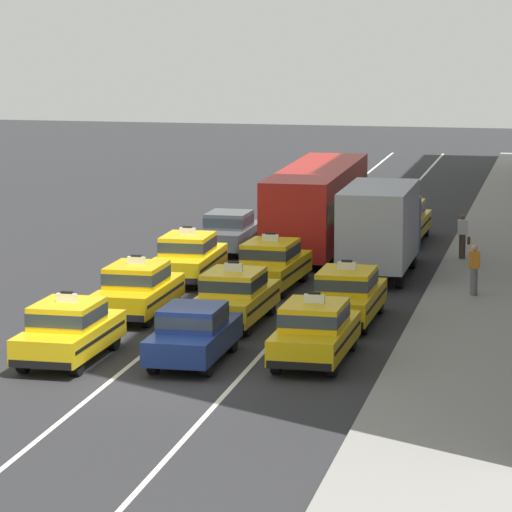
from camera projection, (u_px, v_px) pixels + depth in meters
name	position (u px, v px, depth m)	size (l,w,h in m)	color
ground_plane	(171.00, 384.00, 39.13)	(160.00, 160.00, 0.00)	#2B2B2D
lane_stripe_left_center	(267.00, 255.00, 58.74)	(0.14, 80.00, 0.01)	silver
lane_stripe_center_right	(349.00, 257.00, 58.09)	(0.14, 80.00, 0.01)	silver
sidewalk_curb	(490.00, 285.00, 52.11)	(4.00, 90.00, 0.15)	gray
taxi_left_nearest	(69.00, 330.00, 41.39)	(1.89, 4.59, 1.96)	black
taxi_left_second	(138.00, 289.00, 47.21)	(1.85, 4.57, 1.96)	black
taxi_left_third	(188.00, 256.00, 53.12)	(1.87, 4.58, 1.96)	black
sedan_left_fourth	(229.00, 230.00, 59.23)	(1.84, 4.33, 1.58)	black
sedan_center_nearest	(193.00, 332.00, 41.24)	(1.78, 4.31, 1.58)	black
taxi_center_second	(234.00, 296.00, 46.09)	(1.94, 4.61, 1.96)	black
taxi_center_third	(271.00, 264.00, 51.66)	(2.05, 4.65, 1.96)	black
bus_center_fourth	(317.00, 203.00, 59.95)	(2.59, 11.22, 3.22)	black
sedan_center_fifth	(352.00, 197.00, 69.28)	(1.83, 4.33, 1.58)	black
taxi_right_nearest	(315.00, 331.00, 41.29)	(1.88, 4.59, 1.96)	black
taxi_right_second	(347.00, 295.00, 46.29)	(1.89, 4.59, 1.96)	black
box_truck_right_third	(381.00, 226.00, 54.16)	(2.30, 6.96, 3.27)	black
taxi_right_fourth	(403.00, 220.00, 61.83)	(1.91, 4.60, 1.96)	black
pedestrian_near_crosswalk	(463.00, 236.00, 56.89)	(0.47, 0.24, 1.66)	#473828
pedestrian_mid_block	(474.00, 270.00, 49.86)	(0.36, 0.24, 1.67)	slate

